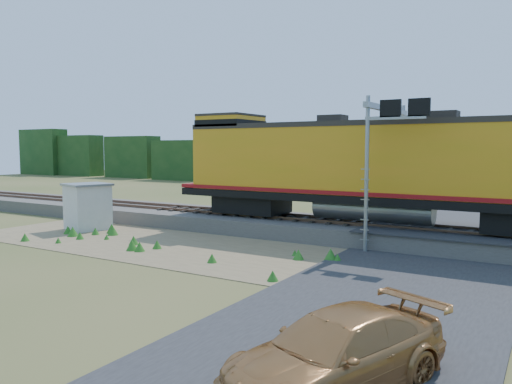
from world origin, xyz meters
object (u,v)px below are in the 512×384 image
Objects in this scene: locomotive at (367,166)px; car at (336,352)px; signal_gantry at (390,136)px; shed at (88,206)px.

locomotive reaches higher than car.
car is (3.19, -14.18, -4.33)m from signal_gantry.
signal_gantry is (15.43, 4.11, 3.74)m from shed.
locomotive is at bearing 129.71° from car.
shed is 0.40× the size of signal_gantry.
car is at bearing -73.22° from locomotive.
shed is 21.18m from car.
locomotive is 4.29× the size of car.
shed is 0.55× the size of car.
shed is at bearing -161.41° from locomotive.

